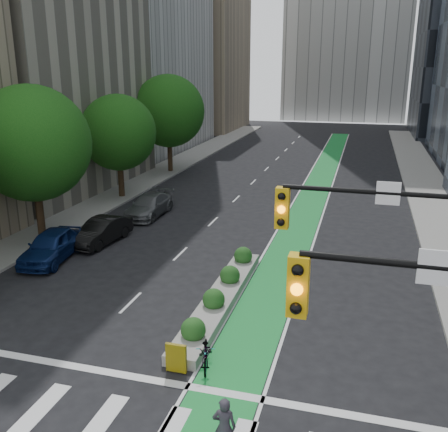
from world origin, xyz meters
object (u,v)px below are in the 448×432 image
Objects in this scene: cyclist at (224,427)px; parked_car_left_mid at (101,231)px; parked_car_left_far at (149,205)px; parked_car_left_near at (51,246)px; median_planter at (221,295)px; bicycle at (206,353)px.

cyclist reaches higher than parked_car_left_mid.
parked_car_left_mid is at bearing -93.67° from parked_car_left_far.
parked_car_left_near is at bearing -99.94° from parked_car_left_far.
median_planter is 2.39× the size of parked_car_left_mid.
cyclist is 16.19m from parked_car_left_near.
bicycle is 0.37× the size of parked_car_left_far.
parked_car_left_far is (-9.00, 15.67, 0.24)m from bicycle.
parked_car_left_mid is at bearing 116.85° from bicycle.
cyclist reaches higher than parked_car_left_far.
median_planter is 5.72× the size of bicycle.
median_planter is 10.12m from parked_car_left_mid.
parked_car_left_far is (-8.20, 11.10, 0.34)m from median_planter.
median_planter is at bearing -25.23° from parked_car_left_mid.
parked_car_left_far is at bearing 126.45° from median_planter.
parked_car_left_near is at bearing -49.47° from cyclist.
parked_car_left_near reaches higher than bicycle.
parked_car_left_far is at bearing 103.31° from bicycle.
median_planter is 2.09× the size of parked_car_left_far.
parked_car_left_mid is at bearing 148.05° from median_planter.
parked_car_left_mid is (-9.38, 9.92, 0.24)m from bicycle.
bicycle is 13.65m from parked_car_left_mid.
median_planter is 2.19× the size of parked_car_left_near.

